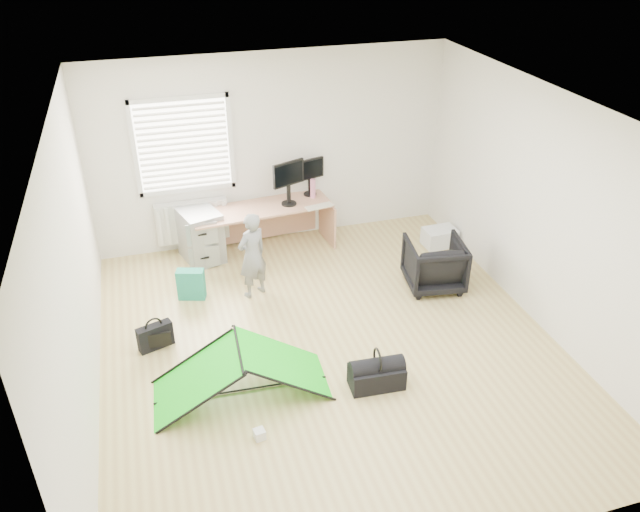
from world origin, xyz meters
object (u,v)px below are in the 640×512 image
object	(u,v)px
desk	(262,229)
thermos	(313,189)
duffel_bag	(377,376)
filing_cabinet	(200,235)
office_chair	(434,264)
monitor_left	(289,189)
laptop_bag	(155,336)
storage_crate	(440,237)
monitor_right	(310,182)
person	(252,255)
kite	(240,370)

from	to	relation	value
desk	thermos	world-z (taller)	thermos
desk	duffel_bag	size ratio (longest dim) A/B	3.51
desk	filing_cabinet	bearing A→B (deg)	174.99
thermos	office_chair	world-z (taller)	thermos
monitor_left	laptop_bag	distance (m)	2.83
monitor_left	storage_crate	size ratio (longest dim) A/B	1.06
monitor_left	office_chair	size ratio (longest dim) A/B	0.68
filing_cabinet	monitor_right	size ratio (longest dim) A/B	1.73
person	storage_crate	world-z (taller)	person
monitor_left	kite	world-z (taller)	monitor_left
office_chair	duffel_bag	size ratio (longest dim) A/B	1.29
monitor_right	filing_cabinet	bearing A→B (deg)	171.66
thermos	storage_crate	world-z (taller)	thermos
monitor_left	thermos	distance (m)	0.41
monitor_right	monitor_left	bearing A→B (deg)	-164.33
filing_cabinet	monitor_right	distance (m)	1.72
desk	thermos	xyz separation A→B (m)	(0.78, 0.11, 0.47)
kite	storage_crate	world-z (taller)	kite
monitor_left	office_chair	bearing A→B (deg)	-67.24
monitor_right	duffel_bag	distance (m)	3.47
person	storage_crate	size ratio (longest dim) A/B	2.47
desk	monitor_right	distance (m)	0.96
desk	monitor_right	xyz separation A→B (m)	(0.77, 0.22, 0.54)
office_chair	kite	bearing A→B (deg)	33.89
monitor_left	person	bearing A→B (deg)	-145.79
person	filing_cabinet	bearing A→B (deg)	-92.13
filing_cabinet	thermos	bearing A→B (deg)	-12.38
kite	storage_crate	xyz separation A→B (m)	(3.31, 2.24, -0.15)
monitor_left	thermos	size ratio (longest dim) A/B	1.77
thermos	monitor_right	bearing A→B (deg)	96.85
filing_cabinet	office_chair	size ratio (longest dim) A/B	1.02
kite	laptop_bag	distance (m)	1.27
person	duffel_bag	world-z (taller)	person
desk	laptop_bag	world-z (taller)	desk
office_chair	person	size ratio (longest dim) A/B	0.63
kite	storage_crate	bearing A→B (deg)	37.46
laptop_bag	kite	bearing A→B (deg)	-70.09
monitor_right	duffel_bag	xyz separation A→B (m)	(-0.24, -3.38, -0.75)
desk	kite	xyz separation A→B (m)	(-0.83, -2.85, -0.06)
kite	laptop_bag	size ratio (longest dim) A/B	4.50
laptop_bag	storage_crate	bearing A→B (deg)	-1.65
monitor_left	storage_crate	bearing A→B (deg)	-37.26
person	storage_crate	bearing A→B (deg)	162.72
kite	duffel_bag	world-z (taller)	kite
monitor_right	thermos	world-z (taller)	monitor_right
kite	duffel_bag	distance (m)	1.40
desk	thermos	distance (m)	0.92
filing_cabinet	person	bearing A→B (deg)	-80.90
office_chair	duffel_bag	bearing A→B (deg)	57.76
office_chair	filing_cabinet	bearing A→B (deg)	-20.43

